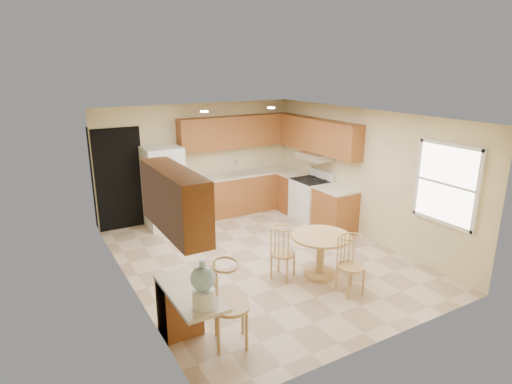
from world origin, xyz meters
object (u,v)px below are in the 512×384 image
chair_table_b (355,262)px  water_crock (203,286)px  refrigerator (164,188)px  chair_table_a (286,249)px  chair_desk (234,300)px  stove (311,200)px  dining_table (321,249)px

chair_table_b → water_crock: size_ratio=1.59×
refrigerator → chair_table_a: bearing=-74.8°
chair_table_a → water_crock: (-1.93, -1.28, 0.49)m
refrigerator → chair_desk: 4.40m
stove → chair_table_a: 2.84m
refrigerator → water_crock: (-1.05, -4.52, 0.17)m
refrigerator → chair_desk: bearing=-97.8°
chair_desk → refrigerator: bearing=-167.6°
dining_table → water_crock: water_crock is taller
refrigerator → stove: 3.15m
chair_table_b → chair_desk: size_ratio=0.84×
dining_table → chair_desk: chair_desk is taller
chair_table_a → chair_table_b: chair_table_b is taller
refrigerator → stove: (2.88, -1.22, -0.38)m
dining_table → chair_table_b: (0.05, -0.73, 0.08)m
chair_table_a → chair_table_b: (0.60, -0.90, 0.01)m
dining_table → water_crock: bearing=-155.8°
chair_table_a → chair_desk: bearing=-85.0°
dining_table → refrigerator: bearing=112.8°
dining_table → chair_table_b: bearing=-86.1°
chair_table_b → dining_table: bearing=-82.8°
refrigerator → water_crock: size_ratio=3.04×
chair_table_a → water_crock: bearing=-88.4°
refrigerator → dining_table: bearing=-67.2°
stove → water_crock: 5.16m
refrigerator → water_crock: bearing=-103.1°
stove → dining_table: (-1.45, -2.18, -0.01)m
refrigerator → stove: bearing=-23.0°
dining_table → chair_desk: (-2.03, -0.95, 0.18)m
chair_table_a → water_crock: 2.37m
stove → chair_table_b: (-1.40, -2.92, 0.07)m
water_crock → stove: bearing=40.1°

